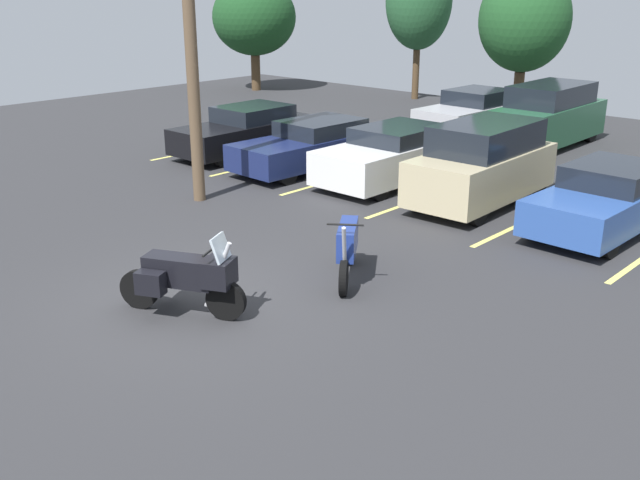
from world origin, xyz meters
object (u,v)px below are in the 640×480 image
object	(u,v)px
car_black	(247,131)
car_champagne	(483,164)
motorcycle_touring	(186,276)
motorcycle_second	(347,247)
car_navy	(312,145)
utility_pole	(189,4)
car_white	(392,155)
car_blue	(608,199)
car_far_green	(548,116)
car_far_silver	(473,113)

from	to	relation	value
car_black	car_champagne	size ratio (longest dim) A/B	1.11
motorcycle_touring	motorcycle_second	size ratio (longest dim) A/B	1.14
car_navy	car_champagne	xyz separation A→B (m)	(5.33, 0.18, 0.30)
motorcycle_touring	car_champagne	world-z (taller)	car_champagne
car_navy	utility_pole	world-z (taller)	utility_pole
motorcycle_touring	car_white	world-z (taller)	car_white
car_black	car_blue	size ratio (longest dim) A/B	1.07
car_black	motorcycle_touring	bearing A→B (deg)	-46.67
car_black	car_blue	distance (m)	11.04
car_champagne	car_blue	bearing A→B (deg)	2.22
car_white	utility_pole	world-z (taller)	utility_pole
car_black	car_far_green	size ratio (longest dim) A/B	0.96
car_white	car_blue	world-z (taller)	car_white
car_black	car_champagne	bearing A→B (deg)	0.82
car_far_green	utility_pole	xyz separation A→B (m)	(-3.31, -11.32, 3.55)
motorcycle_touring	utility_pole	xyz separation A→B (m)	(-4.96, 4.16, 3.86)
car_champagne	utility_pole	world-z (taller)	utility_pole
car_blue	utility_pole	world-z (taller)	utility_pole
car_far_silver	car_white	bearing A→B (deg)	-75.18
car_white	utility_pole	xyz separation A→B (m)	(-2.40, -4.47, 3.79)
motorcycle_touring	car_champagne	distance (m)	8.49
car_navy	car_far_green	distance (m)	7.98
car_navy	car_blue	xyz separation A→B (m)	(8.28, 0.29, 0.03)
car_black	car_navy	xyz separation A→B (m)	(2.76, -0.06, -0.03)
motorcycle_second	car_far_green	bearing A→B (deg)	101.38
motorcycle_touring	car_navy	world-z (taller)	motorcycle_touring
car_black	car_white	world-z (taller)	car_white
car_navy	car_champagne	distance (m)	5.34
motorcycle_second	car_far_silver	size ratio (longest dim) A/B	0.40
car_far_green	car_white	bearing A→B (deg)	-97.59
motorcycle_second	car_navy	bearing A→B (deg)	137.77
car_white	car_black	bearing A→B (deg)	-177.11
motorcycle_touring	motorcycle_second	distance (m)	2.97
car_black	car_far_silver	bearing A→B (deg)	63.79
motorcycle_touring	car_white	xyz separation A→B (m)	(-2.56, 8.63, 0.07)
motorcycle_second	car_far_silver	bearing A→B (deg)	112.60
utility_pole	car_navy	bearing A→B (deg)	92.36
car_white	car_far_green	xyz separation A→B (m)	(0.91, 6.85, 0.25)
motorcycle_second	car_navy	world-z (taller)	car_navy
motorcycle_second	car_black	size ratio (longest dim) A/B	0.37
motorcycle_second	car_white	size ratio (longest dim) A/B	0.40
motorcycle_touring	car_far_silver	size ratio (longest dim) A/B	0.45
car_black	car_far_green	xyz separation A→B (m)	(6.25, 7.11, 0.27)
car_navy	car_white	size ratio (longest dim) A/B	1.08
motorcycle_second	car_white	world-z (taller)	car_white
car_navy	utility_pole	bearing A→B (deg)	-87.64
motorcycle_second	car_champagne	distance (m)	5.70
car_navy	utility_pole	xyz separation A→B (m)	(0.17, -4.14, 3.85)
motorcycle_touring	motorcycle_second	world-z (taller)	motorcycle_touring
motorcycle_second	car_far_silver	world-z (taller)	car_far_silver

